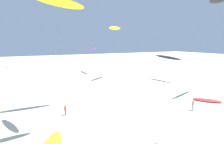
# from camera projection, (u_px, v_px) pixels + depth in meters

# --- Properties ---
(flying_kite_1) EXTENTS (8.20, 7.25, 17.78)m
(flying_kite_1) POSITION_uv_depth(u_px,v_px,m) (59.00, 2.00, 27.09)
(flying_kite_1) COLOR yellow
(flying_kite_1) RESTS_ON ground
(flying_kite_3) EXTENTS (8.62, 7.55, 19.75)m
(flying_kite_3) POSITION_uv_depth(u_px,v_px,m) (218.00, 0.00, 34.36)
(flying_kite_3) COLOR black
(flying_kite_3) RESTS_ON ground
(flying_kite_4) EXTENTS (3.77, 13.11, 7.15)m
(flying_kite_4) POSITION_uv_depth(u_px,v_px,m) (168.00, 57.00, 48.93)
(flying_kite_4) COLOR black
(flying_kite_4) RESTS_ON ground
(flying_kite_5) EXTENTS (2.24, 13.38, 9.19)m
(flying_kite_5) POSITION_uv_depth(u_px,v_px,m) (92.00, 49.00, 61.56)
(flying_kite_5) COLOR purple
(flying_kite_5) RESTS_ON ground
(flying_kite_7) EXTENTS (6.86, 7.66, 15.33)m
(flying_kite_7) POSITION_uv_depth(u_px,v_px,m) (115.00, 28.00, 50.69)
(flying_kite_7) COLOR yellow
(flying_kite_7) RESTS_ON ground
(flying_kite_8) EXTENTS (5.09, 4.27, 8.39)m
(flying_kite_8) POSITION_uv_depth(u_px,v_px,m) (30.00, 71.00, 18.95)
(flying_kite_8) COLOR white
(flying_kite_8) RESTS_ON ground
(grounded_kite_2) EXTENTS (4.10, 4.61, 0.41)m
(grounded_kite_2) POSITION_uv_depth(u_px,v_px,m) (207.00, 100.00, 31.95)
(grounded_kite_2) COLOR red
(grounded_kite_2) RESTS_ON ground
(person_near_right) EXTENTS (0.39, 0.39, 1.61)m
(person_near_right) POSITION_uv_depth(u_px,v_px,m) (65.00, 109.00, 25.76)
(person_near_right) COLOR red
(person_near_right) RESTS_ON ground
(person_far_watcher) EXTENTS (0.39, 0.38, 1.67)m
(person_far_watcher) POSITION_uv_depth(u_px,v_px,m) (193.00, 105.00, 27.54)
(person_far_watcher) COLOR #338E56
(person_far_watcher) RESTS_ON ground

